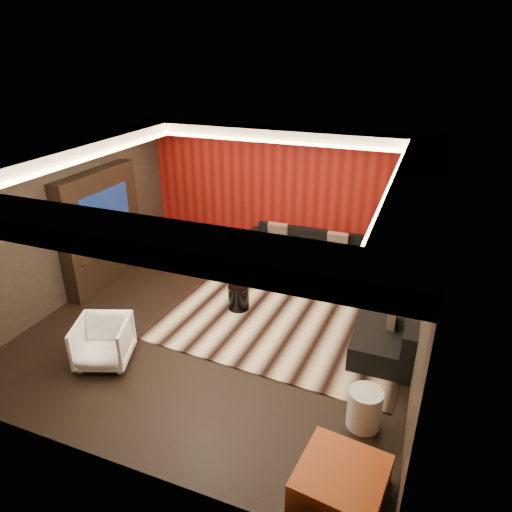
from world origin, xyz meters
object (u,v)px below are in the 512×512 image
at_px(drum_stool, 239,297).
at_px(armchair, 103,342).
at_px(orange_ottoman, 341,483).
at_px(sectional_sofa, 352,279).
at_px(white_side_table, 364,409).
at_px(coffee_table, 293,279).

distance_m(drum_stool, armchair, 2.42).
bearing_deg(orange_ottoman, sectional_sofa, 99.18).
distance_m(armchair, sectional_sofa, 4.53).
xyz_separation_m(armchair, sectional_sofa, (2.98, 3.42, -0.08)).
bearing_deg(armchair, sectional_sofa, 28.62).
xyz_separation_m(drum_stool, armchair, (-1.25, -2.06, 0.11)).
xyz_separation_m(drum_stool, orange_ottoman, (2.43, -3.01, -0.05)).
bearing_deg(white_side_table, coffee_table, 120.68).
distance_m(coffee_table, orange_ottoman, 4.59).
height_order(drum_stool, armchair, armchair).
bearing_deg(white_side_table, sectional_sofa, 103.12).
relative_size(drum_stool, orange_ottoman, 0.50).
height_order(coffee_table, armchair, armchair).
distance_m(white_side_table, armchair, 3.75).
bearing_deg(sectional_sofa, drum_stool, -141.93).
relative_size(drum_stool, armchair, 0.57).
bearing_deg(drum_stool, armchair, -121.23).
height_order(orange_ottoman, armchair, armchair).
relative_size(drum_stool, sectional_sofa, 0.12).
bearing_deg(coffee_table, white_side_table, -59.32).
height_order(drum_stool, orange_ottoman, drum_stool).
bearing_deg(orange_ottoman, armchair, 165.57).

